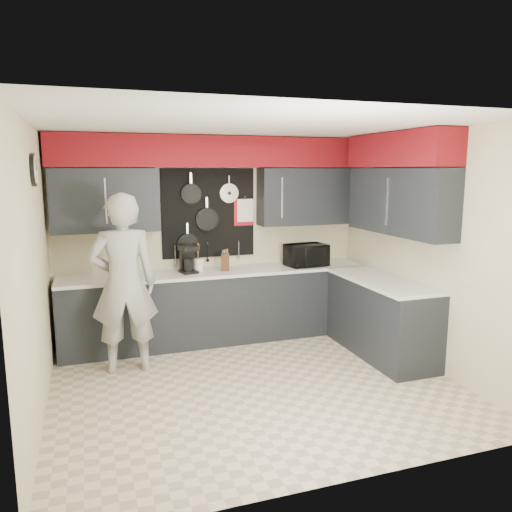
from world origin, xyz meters
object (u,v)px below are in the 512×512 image
object	(u,v)px
microwave	(306,255)
knife_block	(225,262)
utensil_crock	(198,265)
person	(124,284)
coffee_maker	(188,258)

from	to	relation	value
microwave	knife_block	bearing A→B (deg)	171.49
utensil_crock	person	distance (m)	1.18
knife_block	coffee_maker	world-z (taller)	coffee_maker
knife_block	utensil_crock	world-z (taller)	knife_block
microwave	person	bearing A→B (deg)	-173.56
coffee_maker	utensil_crock	bearing A→B (deg)	6.25
microwave	utensil_crock	world-z (taller)	microwave
microwave	coffee_maker	bearing A→B (deg)	170.60
knife_block	person	bearing A→B (deg)	-142.06
microwave	utensil_crock	size ratio (longest dim) A/B	3.24
microwave	person	size ratio (longest dim) A/B	0.27
knife_block	person	distance (m)	1.42
utensil_crock	coffee_maker	distance (m)	0.18
microwave	coffee_maker	size ratio (longest dim) A/B	1.53
utensil_crock	person	xyz separation A→B (m)	(-0.96, -0.68, -0.03)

